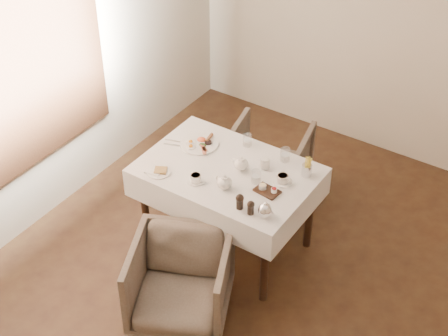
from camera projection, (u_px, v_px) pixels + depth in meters
room at (10, 46)px, 4.79m from camera, size 5.00×5.00×5.00m
table at (227, 182)px, 5.13m from camera, size 1.28×0.88×0.75m
armchair_near at (180, 282)px, 4.76m from camera, size 0.90×0.90×0.63m
armchair_far at (268, 160)px, 5.90m from camera, size 0.78×0.79×0.61m
breakfast_plate at (200, 143)px, 5.30m from camera, size 0.30×0.30×0.04m
side_plate at (158, 171)px, 5.02m from camera, size 0.19×0.18×0.02m
teapot_centre at (241, 163)px, 5.02m from camera, size 0.15×0.12×0.12m
teapot_front at (225, 182)px, 4.84m from camera, size 0.16×0.14×0.12m
creamer at (265, 163)px, 5.05m from camera, size 0.07×0.07×0.08m
teacup_near at (196, 178)px, 4.93m from camera, size 0.12×0.12×0.06m
teacup_far at (283, 179)px, 4.92m from camera, size 0.13×0.13×0.06m
glass_left at (247, 140)px, 5.27m from camera, size 0.08×0.08×0.10m
glass_mid at (256, 177)px, 4.91m from camera, size 0.08×0.08×0.10m
glass_right at (285, 155)px, 5.11m from camera, size 0.10×0.10×0.10m
condiment_board at (267, 190)px, 4.84m from camera, size 0.19×0.14×0.04m
pepper_mill_left at (240, 201)px, 4.67m from camera, size 0.07×0.07×0.12m
pepper_mill_right at (251, 208)px, 4.63m from camera, size 0.06×0.06×0.11m
silver_pot at (265, 209)px, 4.60m from camera, size 0.13×0.11×0.13m
fries_cup at (307, 167)px, 4.96m from camera, size 0.08×0.08×0.16m
cutlery_fork at (176, 141)px, 5.34m from camera, size 0.19×0.07×0.00m
cutlery_knife at (176, 145)px, 5.29m from camera, size 0.19×0.08×0.00m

